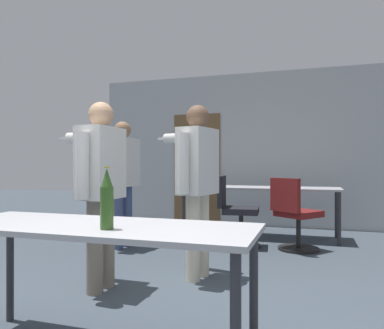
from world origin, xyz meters
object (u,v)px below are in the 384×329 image
(person_center_tall, at_px, (196,174))
(beer_bottle, at_px, (107,200))
(person_far_watching, at_px, (100,177))
(office_chair_mid_tucked, at_px, (295,217))
(person_near_casual, at_px, (122,172))
(office_chair_far_left, at_px, (235,213))

(person_center_tall, relative_size, beer_bottle, 5.11)
(person_far_watching, distance_m, office_chair_mid_tucked, 2.66)
(person_center_tall, bearing_deg, beer_bottle, -167.38)
(person_center_tall, xyz_separation_m, person_near_casual, (-1.34, 0.99, -0.00))
(person_near_casual, bearing_deg, person_center_tall, -114.84)
(person_center_tall, relative_size, office_chair_far_left, 1.77)
(person_far_watching, height_order, office_chair_far_left, person_far_watching)
(person_near_casual, distance_m, office_chair_mid_tucked, 2.33)
(person_near_casual, relative_size, office_chair_far_left, 1.77)
(person_center_tall, distance_m, beer_bottle, 1.74)
(person_center_tall, height_order, office_chair_mid_tucked, person_center_tall)
(person_center_tall, bearing_deg, person_near_casual, 64.91)
(office_chair_far_left, bearing_deg, person_far_watching, -26.30)
(person_far_watching, height_order, office_chair_mid_tucked, person_far_watching)
(person_center_tall, height_order, beer_bottle, person_center_tall)
(person_near_casual, height_order, office_chair_mid_tucked, person_near_casual)
(person_near_casual, relative_size, office_chair_mid_tucked, 1.80)
(person_near_casual, bearing_deg, person_far_watching, -146.61)
(office_chair_far_left, distance_m, beer_bottle, 3.26)
(office_chair_mid_tucked, xyz_separation_m, beer_bottle, (-0.82, -3.22, 0.48))
(person_center_tall, height_order, person_near_casual, person_center_tall)
(person_near_casual, bearing_deg, beer_bottle, -141.59)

